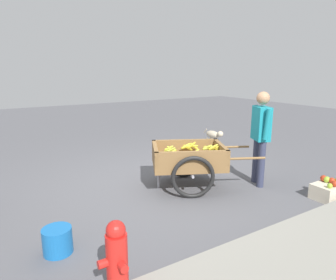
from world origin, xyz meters
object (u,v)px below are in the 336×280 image
dog (214,135)px  plastic_bucket (57,241)px  fruit_cart (189,160)px  vendor_person (261,131)px  fire_hydrant (117,259)px  apple_crate (328,190)px

dog → plastic_bucket: size_ratio=2.27×
fruit_cart → dog: size_ratio=2.69×
vendor_person → fire_hydrant: 3.17m
vendor_person → apple_crate: bearing=115.2°
vendor_person → fire_hydrant: bearing=21.4°
dog → plastic_bucket: 5.02m
fire_hydrant → apple_crate: fire_hydrant is taller
fire_hydrant → plastic_bucket: fire_hydrant is taller
fruit_cart → dog: bearing=-138.1°
vendor_person → apple_crate: 1.28m
fire_hydrant → apple_crate: 3.36m
dog → plastic_bucket: bearing=31.7°
vendor_person → plastic_bucket: bearing=4.7°
vendor_person → dog: vendor_person is taller
vendor_person → fruit_cart: bearing=-26.0°
vendor_person → fire_hydrant: vendor_person is taller
apple_crate → fire_hydrant: bearing=3.5°
vendor_person → apple_crate: size_ratio=3.42×
fire_hydrant → apple_crate: (-3.34, -0.21, -0.21)m
fire_hydrant → apple_crate: bearing=-176.5°
dog → plastic_bucket: dog is taller
fruit_cart → fire_hydrant: (1.88, 1.64, -0.11)m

